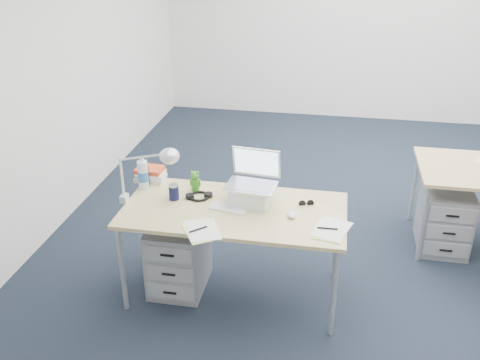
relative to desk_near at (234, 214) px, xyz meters
name	(u,v)px	position (x,y,z in m)	size (l,w,h in m)	color
floor	(385,247)	(1.18, 0.84, -0.68)	(7.00, 7.00, 0.00)	black
room	(412,53)	(1.18, 0.84, 1.03)	(6.02, 7.02, 2.80)	silver
desk_near	(234,214)	(0.00, 0.00, 0.00)	(1.60, 0.80, 0.73)	tan
drawer_pedestal_near	(179,256)	(-0.44, 0.00, -0.41)	(0.40, 0.50, 0.55)	gray
drawer_pedestal_far	(444,219)	(1.66, 0.96, -0.41)	(0.40, 0.50, 0.55)	gray
silver_laptop	(251,180)	(0.10, 0.10, 0.24)	(0.36, 0.28, 0.38)	silver
wireless_keyboard	(228,208)	(-0.04, -0.01, 0.05)	(0.27, 0.11, 0.01)	white
computer_mouse	(291,215)	(0.42, -0.04, 0.06)	(0.06, 0.09, 0.03)	white
headphones	(199,196)	(-0.29, 0.12, 0.06)	(0.20, 0.16, 0.03)	black
can_koozie	(174,192)	(-0.47, 0.06, 0.11)	(0.07, 0.07, 0.12)	#13163C
water_bottle	(143,173)	(-0.75, 0.20, 0.18)	(0.08, 0.08, 0.26)	silver
bear_figurine	(195,181)	(-0.35, 0.23, 0.13)	(0.09, 0.07, 0.17)	#257A20
book_stack	(150,174)	(-0.75, 0.35, 0.10)	(0.23, 0.17, 0.10)	silver
cordless_phone	(146,176)	(-0.75, 0.25, 0.13)	(0.04, 0.03, 0.16)	black
papers_left	(201,231)	(-0.16, -0.35, 0.05)	(0.20, 0.29, 0.01)	#F6FD92
papers_right	(330,230)	(0.69, -0.18, 0.05)	(0.20, 0.29, 0.01)	#F6FD92
sunglasses	(306,203)	(0.51, 0.15, 0.06)	(0.12, 0.05, 0.03)	black
desk_lamp	(140,174)	(-0.67, -0.05, 0.28)	(0.42, 0.15, 0.47)	silver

